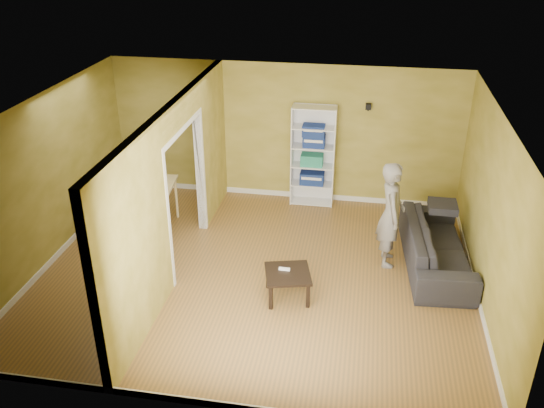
{
  "coord_description": "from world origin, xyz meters",
  "views": [
    {
      "loc": [
        1.48,
        -7.28,
        4.93
      ],
      "look_at": [
        0.2,
        0.2,
        1.1
      ],
      "focal_mm": 38.0,
      "sensor_mm": 36.0,
      "label": 1
    }
  ],
  "objects_px": {
    "coffee_table": "(288,276)",
    "chair_near": "(128,218)",
    "chair_far": "(149,188)",
    "chair_left": "(99,200)",
    "bookshelf": "(313,155)",
    "sofa": "(437,240)",
    "person": "(392,206)",
    "dining_table": "(135,188)"
  },
  "relations": [
    {
      "from": "chair_near",
      "to": "chair_far",
      "type": "bearing_deg",
      "value": 108.3
    },
    {
      "from": "dining_table",
      "to": "chair_near",
      "type": "xyz_separation_m",
      "value": [
        0.08,
        -0.62,
        -0.25
      ]
    },
    {
      "from": "bookshelf",
      "to": "chair_far",
      "type": "distance_m",
      "value": 3.08
    },
    {
      "from": "sofa",
      "to": "person",
      "type": "bearing_deg",
      "value": 88.85
    },
    {
      "from": "dining_table",
      "to": "chair_left",
      "type": "height_order",
      "value": "chair_left"
    },
    {
      "from": "chair_left",
      "to": "bookshelf",
      "type": "bearing_deg",
      "value": 92.51
    },
    {
      "from": "bookshelf",
      "to": "dining_table",
      "type": "height_order",
      "value": "bookshelf"
    },
    {
      "from": "sofa",
      "to": "dining_table",
      "type": "distance_m",
      "value": 5.05
    },
    {
      "from": "bookshelf",
      "to": "chair_near",
      "type": "xyz_separation_m",
      "value": [
        -2.81,
        -2.12,
        -0.46
      ]
    },
    {
      "from": "chair_near",
      "to": "chair_far",
      "type": "relative_size",
      "value": 1.01
    },
    {
      "from": "bookshelf",
      "to": "dining_table",
      "type": "relative_size",
      "value": 1.45
    },
    {
      "from": "chair_near",
      "to": "sofa",
      "type": "bearing_deg",
      "value": 17.1
    },
    {
      "from": "person",
      "to": "coffee_table",
      "type": "height_order",
      "value": "person"
    },
    {
      "from": "person",
      "to": "chair_near",
      "type": "bearing_deg",
      "value": 87.37
    },
    {
      "from": "dining_table",
      "to": "chair_far",
      "type": "bearing_deg",
      "value": 89.26
    },
    {
      "from": "person",
      "to": "coffee_table",
      "type": "relative_size",
      "value": 3.18
    },
    {
      "from": "person",
      "to": "sofa",
      "type": "bearing_deg",
      "value": -92.22
    },
    {
      "from": "coffee_table",
      "to": "chair_left",
      "type": "distance_m",
      "value": 3.91
    },
    {
      "from": "bookshelf",
      "to": "chair_near",
      "type": "distance_m",
      "value": 3.55
    },
    {
      "from": "chair_far",
      "to": "dining_table",
      "type": "bearing_deg",
      "value": 90.51
    },
    {
      "from": "bookshelf",
      "to": "coffee_table",
      "type": "xyz_separation_m",
      "value": [
        -0.01,
        -3.15,
        -0.6
      ]
    },
    {
      "from": "coffee_table",
      "to": "dining_table",
      "type": "xyz_separation_m",
      "value": [
        -2.88,
        1.64,
        0.39
      ]
    },
    {
      "from": "sofa",
      "to": "bookshelf",
      "type": "xyz_separation_m",
      "value": [
        -2.14,
        1.9,
        0.51
      ]
    },
    {
      "from": "chair_far",
      "to": "bookshelf",
      "type": "bearing_deg",
      "value": -160.32
    },
    {
      "from": "person",
      "to": "dining_table",
      "type": "relative_size",
      "value": 1.51
    },
    {
      "from": "coffee_table",
      "to": "chair_near",
      "type": "relative_size",
      "value": 0.64
    },
    {
      "from": "chair_left",
      "to": "chair_far",
      "type": "xyz_separation_m",
      "value": [
        0.69,
        0.58,
        0.0
      ]
    },
    {
      "from": "sofa",
      "to": "dining_table",
      "type": "xyz_separation_m",
      "value": [
        -5.03,
        0.4,
        0.3
      ]
    },
    {
      "from": "coffee_table",
      "to": "chair_near",
      "type": "height_order",
      "value": "chair_near"
    },
    {
      "from": "bookshelf",
      "to": "chair_far",
      "type": "height_order",
      "value": "bookshelf"
    },
    {
      "from": "sofa",
      "to": "bookshelf",
      "type": "height_order",
      "value": "bookshelf"
    },
    {
      "from": "sofa",
      "to": "chair_left",
      "type": "relative_size",
      "value": 2.39
    },
    {
      "from": "person",
      "to": "bookshelf",
      "type": "xyz_separation_m",
      "value": [
        -1.4,
        1.94,
        -0.04
      ]
    },
    {
      "from": "person",
      "to": "chair_near",
      "type": "height_order",
      "value": "person"
    },
    {
      "from": "person",
      "to": "bookshelf",
      "type": "bearing_deg",
      "value": 30.6
    },
    {
      "from": "sofa",
      "to": "chair_near",
      "type": "height_order",
      "value": "chair_near"
    },
    {
      "from": "dining_table",
      "to": "chair_near",
      "type": "bearing_deg",
      "value": -82.36
    },
    {
      "from": "bookshelf",
      "to": "chair_near",
      "type": "bearing_deg",
      "value": -142.88
    },
    {
      "from": "person",
      "to": "chair_left",
      "type": "bearing_deg",
      "value": 80.25
    },
    {
      "from": "dining_table",
      "to": "chair_far",
      "type": "xyz_separation_m",
      "value": [
        0.01,
        0.54,
        -0.25
      ]
    },
    {
      "from": "coffee_table",
      "to": "bookshelf",
      "type": "bearing_deg",
      "value": 89.79
    },
    {
      "from": "sofa",
      "to": "coffee_table",
      "type": "height_order",
      "value": "sofa"
    }
  ]
}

